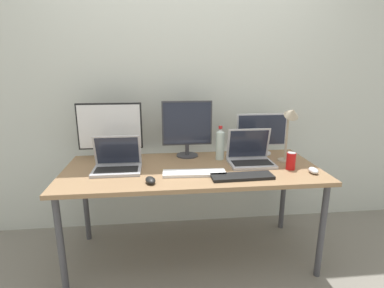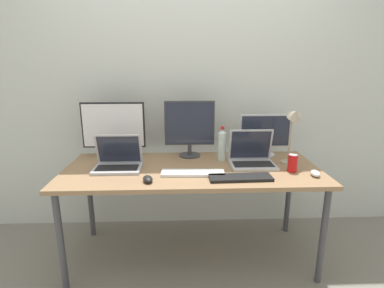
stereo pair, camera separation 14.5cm
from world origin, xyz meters
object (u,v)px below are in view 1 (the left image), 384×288
(desk_lamp, at_px, (290,124))
(keyboard_main, at_px, (242,176))
(work_desk, at_px, (192,175))
(soda_can_near_keyboard, at_px, (291,161))
(monitor_center, at_px, (187,127))
(mouse_by_keyboard, at_px, (150,180))
(laptop_secondary, at_px, (250,156))
(mouse_by_laptop, at_px, (313,170))
(water_bottle, at_px, (220,144))
(monitor_left, at_px, (110,129))
(monitor_right, at_px, (261,133))
(keyboard_aux, at_px, (195,173))
(laptop_silver, at_px, (117,162))

(desk_lamp, bearing_deg, keyboard_main, -147.92)
(work_desk, distance_m, soda_can_near_keyboard, 0.72)
(monitor_center, relative_size, mouse_by_keyboard, 4.37)
(monitor_center, relative_size, laptop_secondary, 1.38)
(mouse_by_laptop, bearing_deg, water_bottle, 155.41)
(monitor_left, relative_size, monitor_right, 1.17)
(water_bottle, bearing_deg, monitor_left, 173.36)
(monitor_left, bearing_deg, desk_lamp, -10.29)
(keyboard_aux, bearing_deg, monitor_center, 94.24)
(keyboard_aux, bearing_deg, keyboard_main, -14.89)
(monitor_left, relative_size, mouse_by_laptop, 4.80)
(monitor_right, distance_m, water_bottle, 0.40)
(monitor_left, relative_size, keyboard_main, 1.19)
(soda_can_near_keyboard, bearing_deg, monitor_left, 163.74)
(monitor_left, xyz_separation_m, mouse_by_keyboard, (0.32, -0.54, -0.23))
(keyboard_aux, height_order, mouse_by_keyboard, mouse_by_keyboard)
(work_desk, height_order, water_bottle, water_bottle)
(laptop_secondary, bearing_deg, water_bottle, 149.96)
(laptop_secondary, bearing_deg, mouse_by_laptop, -33.98)
(monitor_center, bearing_deg, soda_can_near_keyboard, -29.27)
(monitor_left, bearing_deg, work_desk, -24.09)
(monitor_left, height_order, desk_lamp, same)
(mouse_by_laptop, bearing_deg, soda_can_near_keyboard, 152.18)
(keyboard_main, distance_m, soda_can_near_keyboard, 0.42)
(keyboard_aux, bearing_deg, work_desk, 94.08)
(work_desk, height_order, monitor_right, monitor_right)
(desk_lamp, bearing_deg, monitor_left, 169.71)
(monitor_left, bearing_deg, water_bottle, -6.64)
(keyboard_main, bearing_deg, soda_can_near_keyboard, 16.19)
(laptop_secondary, height_order, desk_lamp, desk_lamp)
(water_bottle, bearing_deg, monitor_right, 17.52)
(desk_lamp, bearing_deg, monitor_center, 160.80)
(mouse_by_laptop, bearing_deg, laptop_secondary, 154.05)
(laptop_secondary, xyz_separation_m, keyboard_main, (-0.14, -0.29, -0.05))
(monitor_left, xyz_separation_m, water_bottle, (0.86, -0.10, -0.12))
(monitor_right, height_order, laptop_secondary, monitor_right)
(laptop_secondary, height_order, water_bottle, water_bottle)
(keyboard_main, distance_m, desk_lamp, 0.59)
(monitor_center, distance_m, keyboard_main, 0.66)
(soda_can_near_keyboard, bearing_deg, desk_lamp, 75.61)
(desk_lamp, bearing_deg, laptop_secondary, 175.11)
(work_desk, distance_m, desk_lamp, 0.83)
(keyboard_main, xyz_separation_m, water_bottle, (-0.07, 0.42, 0.12))
(monitor_right, distance_m, desk_lamp, 0.32)
(keyboard_main, bearing_deg, monitor_center, 119.12)
(laptop_silver, height_order, mouse_by_laptop, laptop_silver)
(monitor_left, height_order, laptop_silver, monitor_left)
(water_bottle, bearing_deg, laptop_secondary, -30.04)
(work_desk, height_order, soda_can_near_keyboard, soda_can_near_keyboard)
(work_desk, height_order, laptop_secondary, laptop_secondary)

